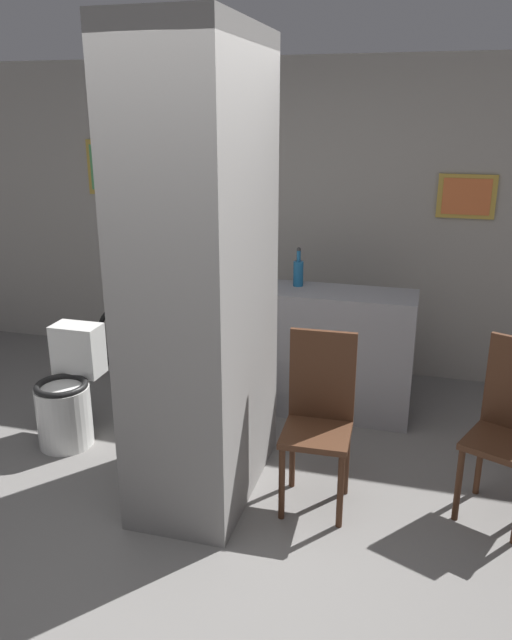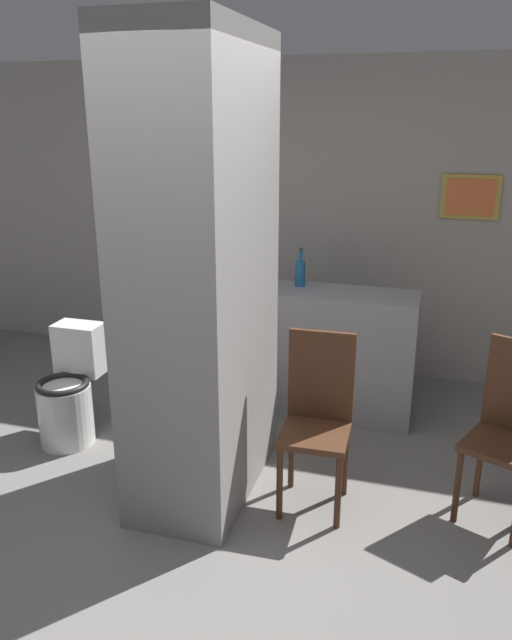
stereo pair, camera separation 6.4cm
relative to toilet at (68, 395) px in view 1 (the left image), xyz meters
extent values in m
plane|color=slate|center=(1.05, -0.81, -0.33)|extent=(14.00, 14.00, 0.00)
cube|color=gray|center=(1.05, 1.82, 0.97)|extent=(8.00, 0.06, 2.60)
cube|color=#B79338|center=(-0.55, 1.77, 1.37)|extent=(0.36, 0.02, 0.48)
cube|color=#4C9959|center=(-0.55, 1.76, 1.37)|extent=(0.30, 0.01, 0.39)
cube|color=#B79338|center=(2.55, 1.77, 1.22)|extent=(0.44, 0.02, 0.34)
cube|color=#D86633|center=(2.55, 1.76, 1.22)|extent=(0.36, 0.01, 0.28)
cube|color=gray|center=(1.10, -0.25, 0.97)|extent=(0.59, 1.12, 2.60)
cylinder|color=black|center=(0.79, -0.48, 1.22)|extent=(0.03, 0.40, 0.40)
cylinder|color=red|center=(0.77, -0.48, 1.22)|extent=(0.01, 0.07, 0.07)
cube|color=gray|center=(1.58, 0.92, 0.14)|extent=(1.36, 0.44, 0.95)
cylinder|color=silver|center=(0.00, -0.07, -0.12)|extent=(0.37, 0.37, 0.42)
torus|color=black|center=(0.00, -0.07, 0.10)|extent=(0.36, 0.36, 0.04)
cube|color=silver|center=(0.00, 0.18, 0.27)|extent=(0.33, 0.20, 0.36)
cylinder|color=#422616|center=(1.62, -0.48, -0.11)|extent=(0.04, 0.04, 0.45)
cylinder|color=#422616|center=(1.94, -0.46, -0.11)|extent=(0.04, 0.04, 0.45)
cylinder|color=#422616|center=(1.61, -0.15, -0.11)|extent=(0.04, 0.04, 0.45)
cylinder|color=#422616|center=(1.93, -0.14, -0.11)|extent=(0.04, 0.04, 0.45)
cube|color=#422616|center=(1.78, -0.31, 0.13)|extent=(0.39, 0.39, 0.04)
cube|color=#422616|center=(1.77, -0.13, 0.42)|extent=(0.38, 0.04, 0.54)
cylinder|color=#422616|center=(2.56, -0.22, -0.11)|extent=(0.04, 0.04, 0.45)
cylinder|color=#422616|center=(2.69, 0.07, -0.11)|extent=(0.04, 0.04, 0.45)
cube|color=#422616|center=(2.78, -0.14, 0.13)|extent=(0.50, 0.50, 0.04)
torus|color=black|center=(0.03, 1.00, 0.03)|extent=(0.73, 0.04, 0.73)
torus|color=black|center=(1.01, 1.00, 0.03)|extent=(0.73, 0.04, 0.73)
cylinder|color=#194C8C|center=(0.52, 1.00, 0.22)|extent=(0.90, 0.04, 0.04)
cylinder|color=#194C8C|center=(0.28, 1.00, 0.22)|extent=(0.03, 0.03, 0.38)
cylinder|color=#194C8C|center=(0.96, 1.00, 0.22)|extent=(0.03, 0.03, 0.34)
cube|color=black|center=(0.28, 1.00, 0.43)|extent=(0.16, 0.06, 0.04)
cylinder|color=#262626|center=(0.96, 1.00, 0.39)|extent=(0.03, 0.42, 0.03)
cylinder|color=#19598C|center=(1.38, 1.00, 0.71)|extent=(0.07, 0.07, 0.19)
cylinder|color=#19598C|center=(1.38, 1.00, 0.84)|extent=(0.03, 0.03, 0.08)
sphere|color=#333333|center=(1.38, 1.00, 0.89)|extent=(0.03, 0.03, 0.03)
camera|label=1|loc=(2.28, -3.39, 1.86)|focal=35.00mm
camera|label=2|loc=(2.35, -3.37, 1.86)|focal=35.00mm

